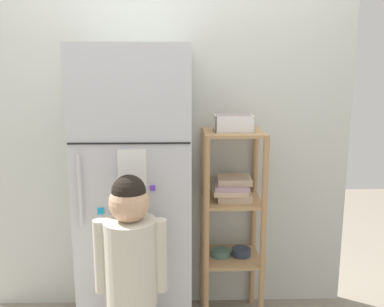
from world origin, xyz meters
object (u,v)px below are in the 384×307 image
(child_standing, at_px, (131,261))
(fruit_bin, at_px, (233,125))
(refrigerator, at_px, (137,196))
(pantry_shelf_unit, at_px, (232,209))

(child_standing, height_order, fruit_bin, fruit_bin)
(child_standing, bearing_deg, refrigerator, 91.60)
(refrigerator, bearing_deg, pantry_shelf_unit, 10.29)
(refrigerator, relative_size, pantry_shelf_unit, 1.40)
(refrigerator, bearing_deg, child_standing, -88.40)
(pantry_shelf_unit, bearing_deg, fruit_bin, -138.22)
(child_standing, relative_size, fruit_bin, 4.89)
(refrigerator, xyz_separation_m, fruit_bin, (0.56, 0.10, 0.40))
(refrigerator, height_order, child_standing, refrigerator)
(refrigerator, distance_m, fruit_bin, 0.70)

